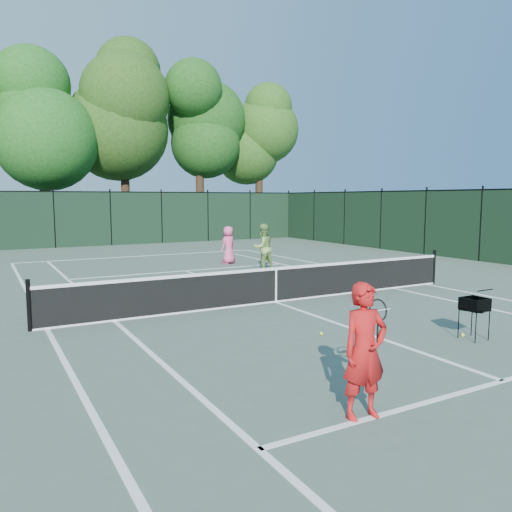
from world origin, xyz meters
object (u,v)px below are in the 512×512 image
ball_hopper (475,305)px  loose_ball_near_cart (463,335)px  player_green (263,248)px  coach (365,351)px  player_pink (228,245)px  loose_ball_midcourt (321,334)px

ball_hopper → loose_ball_near_cart: bearing=80.7°
player_green → ball_hopper: (-0.94, -9.65, -0.20)m
coach → ball_hopper: size_ratio=2.08×
player_green → ball_hopper: player_green is taller
loose_ball_near_cart → ball_hopper: bearing=-80.7°
player_pink → ball_hopper: (-0.79, -12.21, -0.10)m
player_green → loose_ball_midcourt: bearing=62.6°
player_pink → ball_hopper: size_ratio=1.92×
player_green → ball_hopper: bearing=79.4°
player_pink → player_green: (0.15, -2.56, 0.10)m
player_pink → player_green: player_green is taller
ball_hopper → loose_ball_near_cart: 0.67m
coach → player_green: bearing=71.5°
player_green → loose_ball_midcourt: player_green is taller
player_pink → player_green: size_ratio=0.88×
loose_ball_midcourt → player_pink: bearing=73.4°
ball_hopper → loose_ball_near_cart: size_ratio=11.78×
coach → player_pink: 14.65m
ball_hopper → loose_ball_midcourt: bearing=126.8°
loose_ball_midcourt → loose_ball_near_cart: bearing=-31.4°
coach → ball_hopper: 4.41m
coach → player_pink: (4.90, 13.81, -0.07)m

